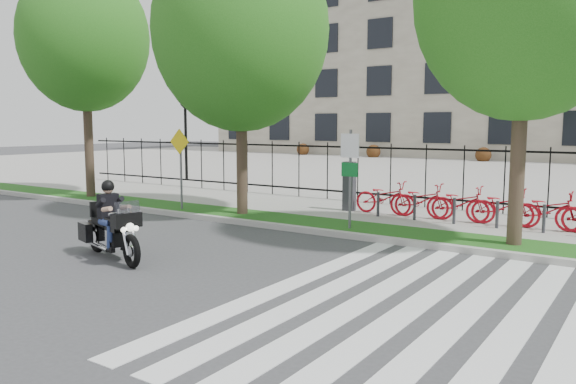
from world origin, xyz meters
The scene contains 15 objects.
ground centered at (0.00, 0.00, 0.00)m, with size 120.00×120.00×0.00m, color #39393C.
curb centered at (0.00, 4.10, 0.07)m, with size 60.00×0.20×0.15m, color #A4A29A.
grass_verge centered at (0.00, 4.95, 0.07)m, with size 60.00×1.50×0.15m, color #194812.
sidewalk centered at (0.00, 7.45, 0.07)m, with size 60.00×3.50×0.15m, color gray.
plaza centered at (0.00, 25.00, 0.05)m, with size 80.00×34.00×0.10m, color gray.
crosswalk_stripes centered at (4.83, 0.00, 0.01)m, with size 5.70×8.00×0.01m, color silver, non-canonical shape.
iron_fence centered at (0.00, 9.20, 1.15)m, with size 30.00×0.06×2.00m, color black, non-canonical shape.
office_building centered at (0.00, 44.92, 9.97)m, with size 60.00×21.90×20.15m.
lamp_post_left centered at (-12.00, 12.00, 3.21)m, with size 1.06×0.70×4.25m.
street_tree_0 centered at (-9.97, 4.95, 5.82)m, with size 4.55×4.55×8.30m.
street_tree_1 centered at (-2.84, 4.95, 5.46)m, with size 5.07×5.07×8.24m.
bike_share_station centered at (3.41, 7.20, 0.65)m, with size 7.82×0.87×1.50m.
sign_pole_regulatory centered at (0.93, 4.58, 1.74)m, with size 0.50×0.09×2.50m.
sign_pole_warning centered at (-4.99, 4.58, 1.74)m, with size 0.78×0.09×2.49m.
motorcycle_rider centered at (-1.89, -0.52, 0.66)m, with size 2.48×1.17×1.97m.
Camera 1 is at (7.52, -7.93, 2.79)m, focal length 35.00 mm.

